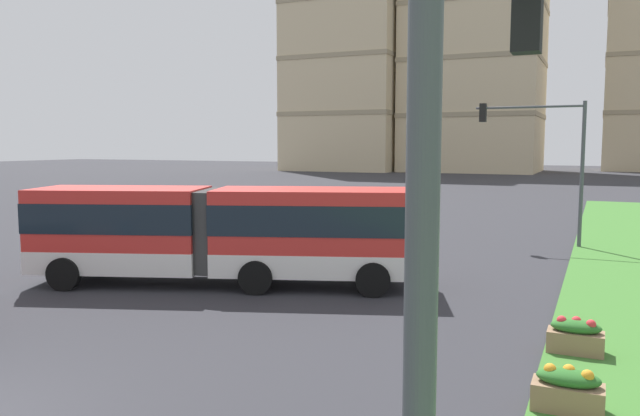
{
  "coord_description": "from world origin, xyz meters",
  "views": [
    {
      "loc": [
        9.15,
        -5.77,
        4.36
      ],
      "look_at": [
        0.48,
        13.15,
        2.2
      ],
      "focal_mm": 34.61,
      "sensor_mm": 36.0,
      "label": 1
    }
  ],
  "objects_px": {
    "articulated_bus": "(223,232)",
    "traffic_light_far_right": "(546,147)",
    "flower_planter_1": "(568,390)",
    "car_black_sedan": "(274,215)",
    "traffic_light_near_right": "(478,169)",
    "flower_planter_2": "(576,336)",
    "apartment_tower_west": "(353,38)",
    "apartment_tower_westcentre": "(475,38)"
  },
  "relations": [
    {
      "from": "articulated_bus",
      "to": "flower_planter_1",
      "type": "relative_size",
      "value": 10.82
    },
    {
      "from": "traffic_light_near_right",
      "to": "apartment_tower_westcentre",
      "type": "distance_m",
      "value": 99.83
    },
    {
      "from": "traffic_light_far_right",
      "to": "apartment_tower_westcentre",
      "type": "relative_size",
      "value": 0.15
    },
    {
      "from": "articulated_bus",
      "to": "apartment_tower_west",
      "type": "xyz_separation_m",
      "value": [
        -28.53,
        82.81,
        20.57
      ]
    },
    {
      "from": "articulated_bus",
      "to": "flower_planter_1",
      "type": "height_order",
      "value": "articulated_bus"
    },
    {
      "from": "car_black_sedan",
      "to": "traffic_light_near_right",
      "type": "relative_size",
      "value": 0.74
    },
    {
      "from": "traffic_light_far_right",
      "to": "apartment_tower_west",
      "type": "height_order",
      "value": "apartment_tower_west"
    },
    {
      "from": "traffic_light_near_right",
      "to": "traffic_light_far_right",
      "type": "bearing_deg",
      "value": 93.55
    },
    {
      "from": "articulated_bus",
      "to": "traffic_light_far_right",
      "type": "distance_m",
      "value": 14.72
    },
    {
      "from": "flower_planter_2",
      "to": "apartment_tower_west",
      "type": "bearing_deg",
      "value": 114.45
    },
    {
      "from": "flower_planter_2",
      "to": "traffic_light_far_right",
      "type": "xyz_separation_m",
      "value": [
        -1.87,
        14.35,
        3.82
      ]
    },
    {
      "from": "apartment_tower_west",
      "to": "car_black_sedan",
      "type": "bearing_deg",
      "value": -71.42
    },
    {
      "from": "flower_planter_1",
      "to": "traffic_light_near_right",
      "type": "xyz_separation_m",
      "value": [
        -0.4,
        -6.2,
        3.77
      ]
    },
    {
      "from": "car_black_sedan",
      "to": "articulated_bus",
      "type": "bearing_deg",
      "value": -68.39
    },
    {
      "from": "flower_planter_2",
      "to": "car_black_sedan",
      "type": "bearing_deg",
      "value": 136.53
    },
    {
      "from": "articulated_bus",
      "to": "apartment_tower_west",
      "type": "distance_m",
      "value": 89.97
    },
    {
      "from": "car_black_sedan",
      "to": "apartment_tower_west",
      "type": "distance_m",
      "value": 78.2
    },
    {
      "from": "articulated_bus",
      "to": "flower_planter_2",
      "type": "relative_size",
      "value": 10.82
    },
    {
      "from": "flower_planter_1",
      "to": "flower_planter_2",
      "type": "relative_size",
      "value": 1.0
    },
    {
      "from": "flower_planter_1",
      "to": "apartment_tower_westcentre",
      "type": "distance_m",
      "value": 94.66
    },
    {
      "from": "traffic_light_far_right",
      "to": "car_black_sedan",
      "type": "bearing_deg",
      "value": -178.77
    },
    {
      "from": "car_black_sedan",
      "to": "flower_planter_2",
      "type": "xyz_separation_m",
      "value": [
        14.84,
        -14.07,
        -0.33
      ]
    },
    {
      "from": "car_black_sedan",
      "to": "flower_planter_1",
      "type": "bearing_deg",
      "value": -49.12
    },
    {
      "from": "traffic_light_far_right",
      "to": "flower_planter_2",
      "type": "bearing_deg",
      "value": -82.59
    },
    {
      "from": "flower_planter_1",
      "to": "articulated_bus",
      "type": "bearing_deg",
      "value": 151.36
    },
    {
      "from": "flower_planter_2",
      "to": "apartment_tower_west",
      "type": "xyz_separation_m",
      "value": [
        -38.8,
        85.35,
        21.8
      ]
    },
    {
      "from": "traffic_light_far_right",
      "to": "traffic_light_near_right",
      "type": "height_order",
      "value": "traffic_light_far_right"
    },
    {
      "from": "car_black_sedan",
      "to": "traffic_light_near_right",
      "type": "height_order",
      "value": "traffic_light_near_right"
    },
    {
      "from": "flower_planter_2",
      "to": "apartment_tower_west",
      "type": "relative_size",
      "value": 0.02
    },
    {
      "from": "articulated_bus",
      "to": "traffic_light_near_right",
      "type": "bearing_deg",
      "value": -50.11
    },
    {
      "from": "apartment_tower_westcentre",
      "to": "apartment_tower_west",
      "type": "bearing_deg",
      "value": -174.16
    },
    {
      "from": "apartment_tower_west",
      "to": "flower_planter_1",
      "type": "bearing_deg",
      "value": -66.31
    },
    {
      "from": "car_black_sedan",
      "to": "flower_planter_2",
      "type": "bearing_deg",
      "value": -43.47
    },
    {
      "from": "traffic_light_far_right",
      "to": "flower_planter_1",
      "type": "bearing_deg",
      "value": -83.88
    },
    {
      "from": "flower_planter_1",
      "to": "traffic_light_near_right",
      "type": "bearing_deg",
      "value": -93.69
    },
    {
      "from": "articulated_bus",
      "to": "traffic_light_far_right",
      "type": "relative_size",
      "value": 1.94
    },
    {
      "from": "flower_planter_1",
      "to": "flower_planter_2",
      "type": "height_order",
      "value": "same"
    },
    {
      "from": "apartment_tower_westcentre",
      "to": "car_black_sedan",
      "type": "bearing_deg",
      "value": -86.91
    },
    {
      "from": "flower_planter_1",
      "to": "traffic_light_far_right",
      "type": "relative_size",
      "value": 0.18
    },
    {
      "from": "car_black_sedan",
      "to": "traffic_light_near_right",
      "type": "bearing_deg",
      "value": -58.26
    },
    {
      "from": "articulated_bus",
      "to": "flower_planter_1",
      "type": "distance_m",
      "value": 11.77
    },
    {
      "from": "articulated_bus",
      "to": "flower_planter_1",
      "type": "bearing_deg",
      "value": -28.64
    }
  ]
}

